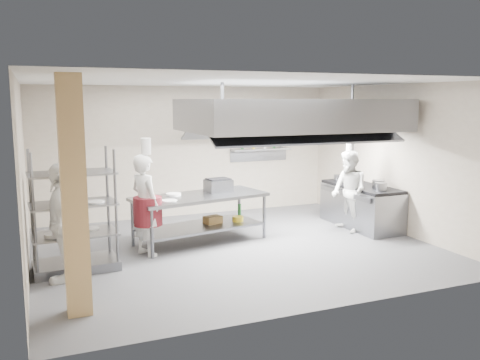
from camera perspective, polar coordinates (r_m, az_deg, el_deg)
name	(u,v)px	position (r m, az deg, el deg)	size (l,w,h in m)	color
floor	(236,248)	(9.37, -0.48, -7.67)	(7.00, 7.00, 0.00)	#3C3C3E
ceiling	(236,82)	(8.99, -0.50, 10.99)	(7.00, 7.00, 0.00)	silver
wall_back	(188,152)	(11.88, -5.87, 3.20)	(7.00, 7.00, 0.00)	gray
wall_left	(23,178)	(8.43, -23.18, 0.18)	(6.00, 6.00, 0.00)	gray
wall_right	(395,159)	(10.84, 16.97, 2.31)	(6.00, 6.00, 0.00)	gray
column	(74,197)	(6.56, -18.14, -1.84)	(0.30, 0.30, 3.00)	tan
exhaust_hood	(291,115)	(9.90, 5.70, 7.28)	(4.00, 2.50, 0.60)	gray
hood_strip_a	(248,133)	(9.52, 0.86, 5.34)	(1.60, 0.12, 0.04)	white
hood_strip_b	(330,131)	(10.36, 10.09, 5.49)	(1.60, 0.12, 0.04)	white
wall_shelf	(261,149)	(12.36, 2.39, 3.46)	(1.50, 0.28, 0.04)	gray
island	(200,219)	(9.70, -4.50, -4.34)	(2.52, 1.05, 0.91)	slate
island_worktop	(200,197)	(9.61, -4.53, -1.87)	(2.52, 1.05, 0.06)	gray
island_undershelf	(200,227)	(9.73, -4.49, -5.23)	(2.32, 0.94, 0.04)	slate
pass_rack	(74,210)	(8.39, -18.19, -3.27)	(1.29, 0.75, 1.94)	slate
cooking_range	(361,207)	(11.15, 13.42, -2.99)	(0.80, 2.00, 0.84)	slate
range_top	(362,186)	(11.07, 13.50, -0.71)	(0.78, 1.96, 0.06)	black
chef_head	(145,205)	(8.93, -10.61, -2.78)	(0.65, 0.42, 1.78)	white
chef_line	(349,191)	(10.61, 12.14, -1.26)	(0.81, 0.63, 1.67)	silver
chef_plating	(62,222)	(8.00, -19.37, -4.50)	(1.04, 0.43, 1.78)	silver
griddle	(218,186)	(9.93, -2.45, -0.63)	(0.48, 0.38, 0.24)	slate
wicker_basket	(213,220)	(9.87, -3.08, -4.47)	(0.33, 0.23, 0.14)	brown
stockpot	(379,184)	(10.70, 15.30, -0.47)	(0.25, 0.25, 0.18)	slate
plate_stack	(75,232)	(8.47, -18.07, -5.58)	(0.28, 0.28, 0.05)	white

